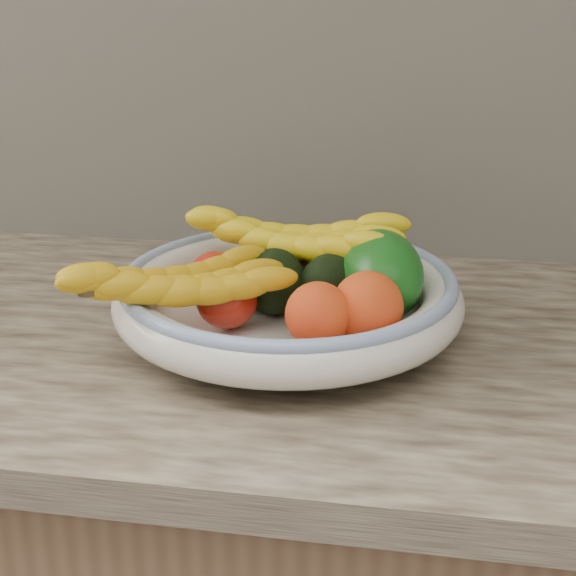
{
  "coord_description": "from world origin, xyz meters",
  "views": [
    {
      "loc": [
        0.16,
        0.76,
        1.31
      ],
      "look_at": [
        0.0,
        1.66,
        0.96
      ],
      "focal_mm": 55.0,
      "sensor_mm": 36.0,
      "label": 1
    }
  ],
  "objects_px": {
    "fruit_bowl": "(288,298)",
    "green_mango": "(380,274)",
    "banana_bunch_front": "(176,290)",
    "banana_bunch_back": "(292,245)"
  },
  "relations": [
    {
      "from": "green_mango",
      "to": "banana_bunch_back",
      "type": "relative_size",
      "value": 0.49
    },
    {
      "from": "green_mango",
      "to": "banana_bunch_back",
      "type": "distance_m",
      "value": 0.12
    },
    {
      "from": "fruit_bowl",
      "to": "banana_bunch_front",
      "type": "relative_size",
      "value": 1.53
    },
    {
      "from": "fruit_bowl",
      "to": "banana_bunch_back",
      "type": "height_order",
      "value": "banana_bunch_back"
    },
    {
      "from": "fruit_bowl",
      "to": "banana_bunch_front",
      "type": "distance_m",
      "value": 0.14
    },
    {
      "from": "green_mango",
      "to": "banana_bunch_front",
      "type": "distance_m",
      "value": 0.23
    },
    {
      "from": "fruit_bowl",
      "to": "green_mango",
      "type": "xyz_separation_m",
      "value": [
        0.1,
        0.02,
        0.03
      ]
    },
    {
      "from": "green_mango",
      "to": "banana_bunch_back",
      "type": "bearing_deg",
      "value": 132.31
    },
    {
      "from": "fruit_bowl",
      "to": "green_mango",
      "type": "bearing_deg",
      "value": 10.68
    },
    {
      "from": "green_mango",
      "to": "banana_bunch_back",
      "type": "xyz_separation_m",
      "value": [
        -0.11,
        0.05,
        0.01
      ]
    }
  ]
}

